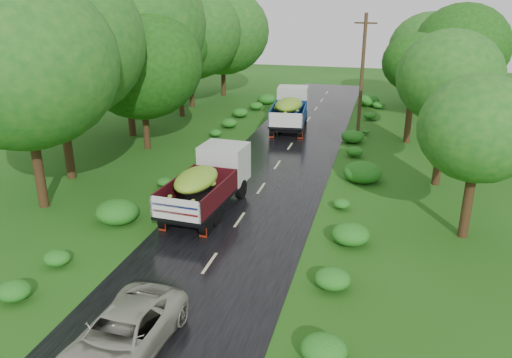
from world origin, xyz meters
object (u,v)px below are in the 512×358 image
(truck_far, at_px, (290,108))
(truck_near, at_px, (209,179))
(car, at_px, (123,335))
(utility_pole, at_px, (362,77))

(truck_far, bearing_deg, truck_near, -98.38)
(car, distance_m, utility_pole, 24.86)
(truck_near, height_order, car, truck_near)
(truck_far, xyz_separation_m, car, (0.33, -26.17, -0.91))
(truck_near, xyz_separation_m, car, (1.10, -10.25, -0.82))
(truck_far, distance_m, car, 26.19)
(truck_far, relative_size, car, 1.46)
(car, bearing_deg, truck_near, 98.45)
(truck_near, relative_size, utility_pole, 0.76)
(truck_far, relative_size, utility_pole, 0.81)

